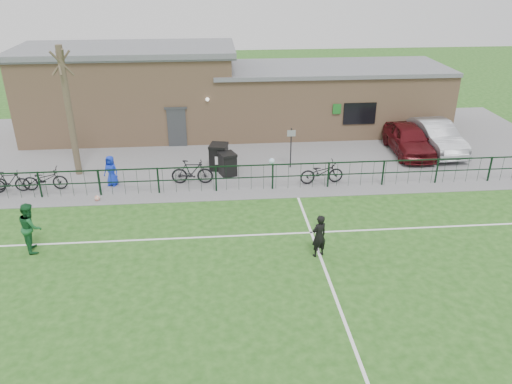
{
  "coord_description": "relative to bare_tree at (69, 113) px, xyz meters",
  "views": [
    {
      "loc": [
        -1.48,
        -12.06,
        9.37
      ],
      "look_at": [
        0.0,
        5.0,
        1.3
      ],
      "focal_mm": 35.0,
      "sensor_mm": 36.0,
      "label": 1
    }
  ],
  "objects": [
    {
      "name": "clubhouse",
      "position": [
        7.12,
        6.0,
        -0.78
      ],
      "size": [
        24.25,
        5.4,
        4.96
      ],
      "color": "tan",
      "rests_on": "ground"
    },
    {
      "name": "bare_tree",
      "position": [
        0.0,
        0.0,
        0.0
      ],
      "size": [
        0.3,
        0.3,
        6.0
      ],
      "primitive_type": "cylinder",
      "color": "#4A3D2D",
      "rests_on": "ground"
    },
    {
      "name": "bicycle_e",
      "position": [
        11.29,
        -2.07,
        -2.46
      ],
      "size": [
        2.04,
        0.85,
        1.05
      ],
      "primitive_type": "imported",
      "rotation": [
        0.0,
        0.0,
        1.65
      ],
      "color": "black",
      "rests_on": "paving_strip"
    },
    {
      "name": "pitch_line_mid",
      "position": [
        8.0,
        -6.5,
        -3.0
      ],
      "size": [
        28.0,
        0.1,
        0.01
      ],
      "primitive_type": "cube",
      "color": "white",
      "rests_on": "ground"
    },
    {
      "name": "goalkeeper_kick",
      "position": [
        9.89,
        -8.0,
        -2.17
      ],
      "size": [
        1.78,
        3.05,
        2.62
      ],
      "color": "black",
      "rests_on": "ground"
    },
    {
      "name": "bicycle_c",
      "position": [
        -1.02,
        -1.73,
        -2.48
      ],
      "size": [
        1.93,
        0.73,
        1.0
      ],
      "primitive_type": "imported",
      "rotation": [
        0.0,
        0.0,
        1.6
      ],
      "color": "black",
      "rests_on": "paving_strip"
    },
    {
      "name": "perimeter_fence",
      "position": [
        8.0,
        -2.5,
        -2.4
      ],
      "size": [
        28.0,
        0.1,
        1.2
      ],
      "primitive_type": "cube",
      "color": "black",
      "rests_on": "ground"
    },
    {
      "name": "car_maroon",
      "position": [
        16.59,
        1.34,
        -2.22
      ],
      "size": [
        1.97,
        4.55,
        1.53
      ],
      "primitive_type": "imported",
      "rotation": [
        0.0,
        0.0,
        -0.04
      ],
      "color": "#4F0E13",
      "rests_on": "paving_strip"
    },
    {
      "name": "wheelie_bin_right",
      "position": [
        7.07,
        -0.75,
        -2.47
      ],
      "size": [
        0.89,
        0.94,
        1.01
      ],
      "primitive_type": "cube",
      "rotation": [
        0.0,
        0.0,
        0.35
      ],
      "color": "black",
      "rests_on": "paving_strip"
    },
    {
      "name": "sign_post",
      "position": [
        10.16,
        -0.09,
        -1.98
      ],
      "size": [
        0.07,
        0.07,
        2.0
      ],
      "primitive_type": "cylinder",
      "rotation": [
        0.0,
        0.0,
        0.2
      ],
      "color": "black",
      "rests_on": "paving_strip"
    },
    {
      "name": "wheelie_bin_left",
      "position": [
        6.67,
        0.04,
        -2.4
      ],
      "size": [
        0.96,
        1.04,
        1.17
      ],
      "primitive_type": "cube",
      "rotation": [
        0.0,
        0.0,
        -0.24
      ],
      "color": "black",
      "rests_on": "paving_strip"
    },
    {
      "name": "bicycle_b",
      "position": [
        -2.48,
        -1.87,
        -2.49
      ],
      "size": [
        1.68,
        0.63,
        0.99
      ],
      "primitive_type": "imported",
      "rotation": [
        0.0,
        0.0,
        1.67
      ],
      "color": "black",
      "rests_on": "paving_strip"
    },
    {
      "name": "ball_ground",
      "position": [
        1.44,
        -3.03,
        -2.88
      ],
      "size": [
        0.24,
        0.24,
        0.24
      ],
      "primitive_type": "sphere",
      "color": "silver",
      "rests_on": "ground"
    },
    {
      "name": "car_silver",
      "position": [
        18.15,
        1.65,
        -2.2
      ],
      "size": [
        1.94,
        4.86,
        1.57
      ],
      "primitive_type": "imported",
      "rotation": [
        0.0,
        0.0,
        0.06
      ],
      "color": "#9C9DA3",
      "rests_on": "paving_strip"
    },
    {
      "name": "pitch_line_perp",
      "position": [
        10.0,
        -10.5,
        -3.0
      ],
      "size": [
        0.1,
        16.0,
        0.01
      ],
      "primitive_type": "cube",
      "color": "white",
      "rests_on": "ground"
    },
    {
      "name": "spectator_child",
      "position": [
        1.83,
        -1.49,
        -2.28
      ],
      "size": [
        0.79,
        0.65,
        1.4
      ],
      "primitive_type": "imported",
      "rotation": [
        0.0,
        0.0,
        -0.35
      ],
      "color": "#132DB9",
      "rests_on": "paving_strip"
    },
    {
      "name": "bicycle_d",
      "position": [
        5.44,
        -1.62,
        -2.41
      ],
      "size": [
        1.92,
        0.65,
        1.14
      ],
      "primitive_type": "imported",
      "rotation": [
        0.0,
        0.0,
        1.51
      ],
      "color": "black",
      "rests_on": "paving_strip"
    },
    {
      "name": "ground",
      "position": [
        8.0,
        -10.5,
        -3.0
      ],
      "size": [
        90.0,
        90.0,
        0.0
      ],
      "primitive_type": "plane",
      "color": "#204E17",
      "rests_on": "ground"
    },
    {
      "name": "pitch_line_touch",
      "position": [
        8.0,
        -2.7,
        -3.0
      ],
      "size": [
        28.0,
        0.1,
        0.01
      ],
      "primitive_type": "cube",
      "color": "white",
      "rests_on": "ground"
    },
    {
      "name": "paving_strip",
      "position": [
        8.0,
        3.0,
        -2.99
      ],
      "size": [
        34.0,
        13.0,
        0.02
      ],
      "primitive_type": "cube",
      "color": "slate",
      "rests_on": "ground"
    },
    {
      "name": "outfield_player",
      "position": [
        0.02,
        -6.81,
        -2.1
      ],
      "size": [
        0.94,
        1.05,
        1.8
      ],
      "primitive_type": "imported",
      "rotation": [
        0.0,
        0.0,
        1.92
      ],
      "color": "#18572B",
      "rests_on": "ground"
    }
  ]
}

